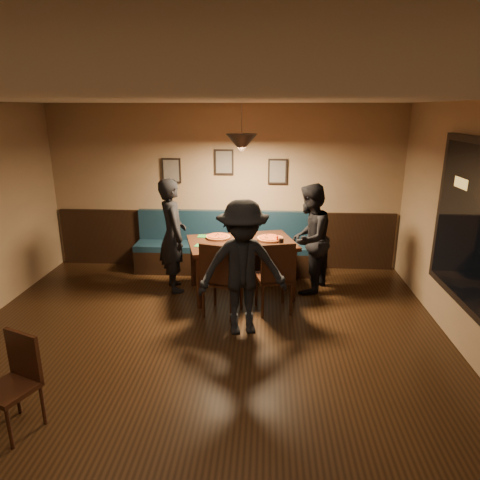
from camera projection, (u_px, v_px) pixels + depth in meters
The scene contains 24 objects.
floor at pixel (194, 381), 4.51m from camera, with size 7.00×7.00×0.00m, color black.
ceiling at pixel (184, 98), 3.69m from camera, with size 7.00×7.00×0.00m, color silver.
wall_back at pixel (224, 188), 7.44m from camera, with size 6.00×6.00×0.00m, color #8C704F.
wainscot at pixel (225, 239), 7.68m from camera, with size 5.88×0.06×1.00m, color black.
booth_bench at pixel (223, 244), 7.42m from camera, with size 3.00×0.60×1.00m, color #0F232D, non-canonical shape.
picture_left at pixel (171, 171), 7.38m from camera, with size 0.32×0.04×0.42m, color black.
picture_center at pixel (224, 162), 7.28m from camera, with size 0.32×0.04×0.42m, color black.
picture_right at pixel (278, 171), 7.28m from camera, with size 0.32×0.04×0.42m, color black.
pendant_lamp at pixel (242, 143), 6.03m from camera, with size 0.44×0.44×0.25m, color black.
dining_table at pixel (241, 267), 6.56m from camera, with size 1.54×0.99×0.83m, color black.
chair_near_left at pixel (222, 278), 5.86m from camera, with size 0.46×0.46×1.05m, color black, non-canonical shape.
chair_near_right at pixel (274, 276), 5.95m from camera, with size 0.46×0.46×1.04m, color black, non-canonical shape.
diner_left at pixel (173, 235), 6.58m from camera, with size 0.63×0.42×1.74m, color black.
diner_right at pixel (309, 239), 6.52m from camera, with size 0.81×0.63×1.67m, color black.
diner_front at pixel (243, 268), 5.28m from camera, with size 1.10×0.63×1.70m, color black.
pizza_a at pixel (218, 237), 6.59m from camera, with size 0.37×0.37×0.04m, color #C96125.
pizza_b at pixel (239, 243), 6.29m from camera, with size 0.36×0.36×0.04m, color #C55D25.
pizza_c at pixel (270, 238), 6.51m from camera, with size 0.39×0.39×0.04m, color gold.
soda_glass at pixel (281, 243), 6.09m from camera, with size 0.07×0.07×0.15m, color black.
tabasco_bottle at pixel (277, 239), 6.36m from camera, with size 0.03×0.03×0.11m, color #8B1204.
napkin_a at pixel (203, 236), 6.68m from camera, with size 0.16×0.16×0.01m, color #1B6623.
napkin_b at pixel (200, 246), 6.23m from camera, with size 0.14×0.14×0.01m, color #1F7631.
cutlery_set at pixel (241, 249), 6.09m from camera, with size 0.02×0.18×0.00m, color silver.
cafe_chair_far at pixel (9, 387), 3.70m from camera, with size 0.39×0.39×0.87m, color black, non-canonical shape.
Camera 1 is at (0.72, -3.85, 2.71)m, focal length 32.52 mm.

